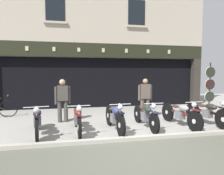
{
  "coord_description": "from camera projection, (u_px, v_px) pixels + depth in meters",
  "views": [
    {
      "loc": [
        -1.49,
        -4.75,
        1.78
      ],
      "look_at": [
        0.02,
        2.75,
        1.22
      ],
      "focal_mm": 30.96,
      "sensor_mm": 36.0,
      "label": 1
    }
  ],
  "objects": [
    {
      "name": "motorcycle_center_right",
      "position": [
        180.0,
        113.0,
        6.52
      ],
      "size": [
        0.62,
        2.11,
        0.93
      ],
      "rotation": [
        0.0,
        0.0,
        3.25
      ],
      "color": "black",
      "rests_on": "ground"
    },
    {
      "name": "salesman_left",
      "position": [
        63.0,
        99.0,
        7.04
      ],
      "size": [
        0.56,
        0.26,
        1.57
      ],
      "rotation": [
        0.0,
        0.0,
        3.23
      ],
      "color": "#47423D",
      "rests_on": "ground"
    },
    {
      "name": "tyre_sign_pole",
      "position": [
        210.0,
        85.0,
        9.06
      ],
      "size": [
        0.52,
        0.06,
        2.29
      ],
      "color": "#232328",
      "rests_on": "ground"
    },
    {
      "name": "shop_facade",
      "position": [
        98.0,
        73.0,
        11.77
      ],
      "size": [
        11.51,
        4.42,
        6.69
      ],
      "color": "black",
      "rests_on": "ground"
    },
    {
      "name": "motorcycle_right",
      "position": [
        207.0,
        112.0,
        6.69
      ],
      "size": [
        0.62,
        2.02,
        0.93
      ],
      "rotation": [
        0.0,
        0.0,
        3.29
      ],
      "color": "black",
      "rests_on": "ground"
    },
    {
      "name": "ground",
      "position": [
        146.0,
        159.0,
        4.11
      ],
      "size": [
        23.21,
        22.0,
        0.18
      ],
      "color": "#98958E"
    },
    {
      "name": "shopkeeper_center",
      "position": [
        145.0,
        96.0,
        7.7
      ],
      "size": [
        0.56,
        0.27,
        1.57
      ],
      "rotation": [
        0.0,
        0.0,
        3.02
      ],
      "color": "brown",
      "rests_on": "ground"
    },
    {
      "name": "advert_board_near",
      "position": [
        72.0,
        76.0,
        9.92
      ],
      "size": [
        0.74,
        0.03,
        1.07
      ],
      "color": "silver"
    },
    {
      "name": "motorcycle_far_left",
      "position": [
        38.0,
        120.0,
        5.56
      ],
      "size": [
        0.62,
        1.99,
        0.93
      ],
      "rotation": [
        0.0,
        0.0,
        3.29
      ],
      "color": "black",
      "rests_on": "ground"
    },
    {
      "name": "motorcycle_left",
      "position": [
        78.0,
        118.0,
        5.83
      ],
      "size": [
        0.62,
        2.02,
        0.93
      ],
      "rotation": [
        0.0,
        0.0,
        3.19
      ],
      "color": "black",
      "rests_on": "ground"
    },
    {
      "name": "motorcycle_center",
      "position": [
        146.0,
        115.0,
        6.34
      ],
      "size": [
        0.62,
        2.01,
        0.91
      ],
      "rotation": [
        0.0,
        0.0,
        3.17
      ],
      "color": "black",
      "rests_on": "ground"
    },
    {
      "name": "motorcycle_center_left",
      "position": [
        115.0,
        117.0,
        6.0
      ],
      "size": [
        0.62,
        2.0,
        0.94
      ],
      "rotation": [
        0.0,
        0.0,
        3.21
      ],
      "color": "black",
      "rests_on": "ground"
    }
  ]
}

